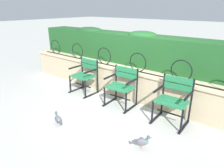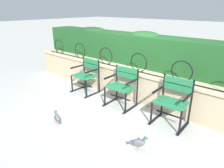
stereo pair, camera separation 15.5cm
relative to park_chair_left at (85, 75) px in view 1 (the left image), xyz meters
The scene contains 9 objects.
ground_plane 1.24m from the park_chair_left, 20.43° to the right, with size 60.00×60.00×0.00m, color #ADADA8.
stone_wall 1.17m from the park_chair_left, 22.39° to the left, with size 6.83×0.41×0.70m.
iron_arch_fence 1.01m from the park_chair_left, 23.78° to the left, with size 6.30×0.02×0.42m.
hedge_row 1.56m from the park_chair_left, 41.44° to the left, with size 6.69×0.66×0.81m.
park_chair_left is the anchor object (origin of this frame).
park_chair_centre 1.14m from the park_chair_left, ahead, with size 0.61×0.55×0.83m.
park_chair_right 2.29m from the park_chair_left, ahead, with size 0.60×0.54×0.86m.
pigeon_near_chairs 1.61m from the park_chair_left, 62.93° to the right, with size 0.28×0.16×0.22m.
pigeon_far_side 2.51m from the park_chair_left, 24.17° to the right, with size 0.26×0.21×0.22m.
Camera 1 is at (2.44, -2.91, 2.04)m, focal length 32.55 mm.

